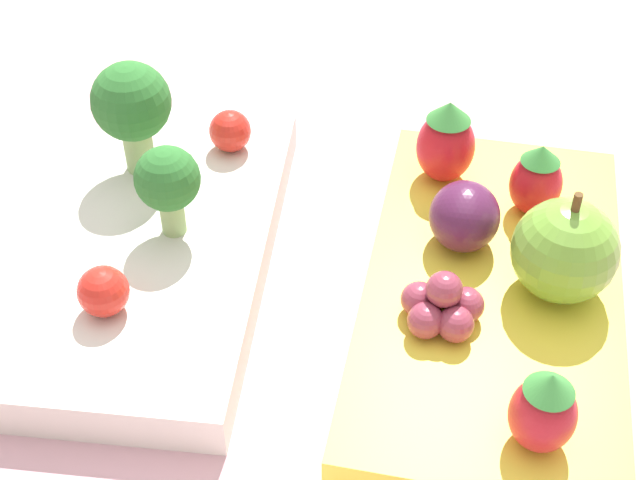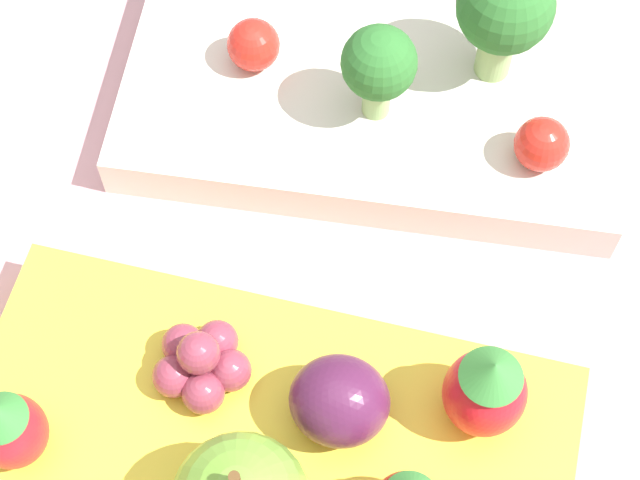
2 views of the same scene
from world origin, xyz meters
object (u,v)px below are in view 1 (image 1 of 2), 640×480
bento_box_savoury (161,249)px  bento_box_fruit (490,303)px  grape_cluster (442,305)px  cherry_tomato_1 (230,131)px  apple (565,257)px  cherry_tomato_0 (103,291)px  plum (464,216)px  broccoli_floret_1 (132,105)px  strawberry_0 (544,410)px  broccoli_floret_0 (168,182)px  strawberry_2 (446,142)px  strawberry_1 (536,180)px

bento_box_savoury → bento_box_fruit: 0.17m
bento_box_savoury → grape_cluster: (-0.04, -0.14, 0.02)m
cherry_tomato_1 → apple: apple is taller
cherry_tomato_0 → plum: (0.07, -0.16, 0.01)m
apple → bento_box_fruit: bearing=85.8°
broccoli_floret_1 → apple: bearing=-106.4°
apple → strawberry_0: bearing=173.0°
broccoli_floret_0 → cherry_tomato_0: 0.06m
cherry_tomato_0 → apple: bearing=-78.7°
plum → bento_box_fruit: bearing=-148.5°
cherry_tomato_1 → grape_cluster: (-0.11, -0.12, 0.00)m
grape_cluster → bento_box_savoury: bearing=74.7°
apple → plum: size_ratio=1.53×
bento_box_fruit → broccoli_floret_0: size_ratio=4.71×
broccoli_floret_0 → broccoli_floret_1: size_ratio=0.77×
strawberry_2 → grape_cluster: size_ratio=1.26×
apple → plum: bearing=57.0°
apple → strawberry_1: bearing=10.4°
plum → grape_cluster: 0.05m
broccoli_floret_0 → apple: bearing=-95.3°
cherry_tomato_0 → strawberry_0: (-0.04, -0.19, 0.01)m
bento_box_savoury → strawberry_0: 0.21m
cherry_tomato_1 → apple: (-0.09, -0.17, 0.02)m
apple → bento_box_savoury: bearing=85.8°
plum → broccoli_floret_0: bearing=94.7°
bento_box_fruit → cherry_tomato_1: cherry_tomato_1 is taller
plum → apple: bearing=-123.0°
strawberry_1 → broccoli_floret_1: bearing=88.6°
strawberry_1 → bento_box_fruit: bearing=163.2°
broccoli_floret_1 → apple: 0.23m
cherry_tomato_1 → strawberry_1: strawberry_1 is taller
strawberry_1 → strawberry_2: (0.02, 0.05, 0.00)m
strawberry_0 → strawberry_2: strawberry_2 is taller
broccoli_floret_0 → strawberry_2: 0.14m
strawberry_0 → grape_cluster: bearing=35.3°
bento_box_savoury → strawberry_0: (-0.10, -0.18, 0.03)m
grape_cluster → strawberry_0: bearing=-144.7°
strawberry_0 → grape_cluster: size_ratio=1.08×
strawberry_0 → apple: bearing=-7.0°
cherry_tomato_1 → strawberry_0: strawberry_0 is taller
strawberry_1 → grape_cluster: bearing=154.4°
broccoli_floret_1 → strawberry_1: (-0.00, -0.21, -0.02)m
strawberry_0 → bento_box_fruit: bearing=12.1°
broccoli_floret_0 → strawberry_2: same height
broccoli_floret_1 → grape_cluster: (-0.09, -0.17, -0.03)m
bento_box_savoury → broccoli_floret_1: broccoli_floret_1 is taller
bento_box_savoury → plum: (0.01, -0.15, 0.03)m
grape_cluster → cherry_tomato_0: bearing=96.0°
bento_box_savoury → plum: plum is taller
plum → strawberry_0: bearing=-162.8°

